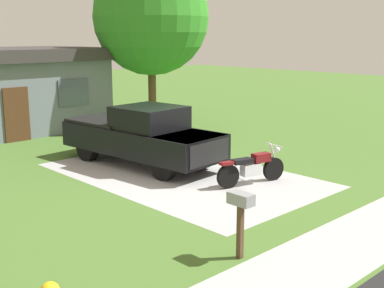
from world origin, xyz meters
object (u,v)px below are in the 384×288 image
(pickup_truck, at_px, (140,135))
(motorcycle, at_px, (252,167))
(mailbox, at_px, (241,208))
(shade_tree, at_px, (151,17))

(pickup_truck, bearing_deg, motorcycle, -77.74)
(mailbox, xyz_separation_m, shade_tree, (8.03, 12.32, 3.84))
(mailbox, height_order, shade_tree, shade_tree)
(pickup_truck, relative_size, mailbox, 4.58)
(pickup_truck, height_order, shade_tree, shade_tree)
(motorcycle, bearing_deg, pickup_truck, 102.26)
(mailbox, relative_size, shade_tree, 0.17)
(shade_tree, bearing_deg, mailbox, -123.11)
(motorcycle, distance_m, mailbox, 4.85)
(motorcycle, height_order, mailbox, mailbox)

